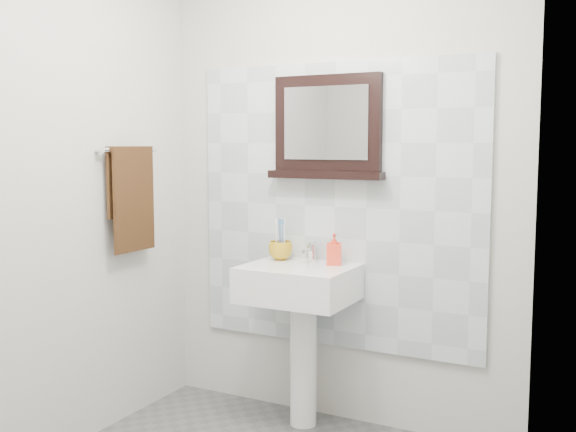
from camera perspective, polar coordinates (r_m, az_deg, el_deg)
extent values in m
cube|color=beige|center=(3.56, 4.15, 2.43)|extent=(2.00, 0.01, 2.50)
cube|color=beige|center=(3.25, -20.53, 1.71)|extent=(0.01, 2.20, 2.50)
cube|color=beige|center=(2.21, 16.60, -0.03)|extent=(0.01, 2.20, 2.50)
cube|color=silver|center=(3.56, 4.06, 0.81)|extent=(1.60, 0.02, 1.50)
cylinder|color=white|center=(3.62, 1.31, -12.22)|extent=(0.14, 0.14, 0.68)
cube|color=white|center=(3.45, 0.88, -5.71)|extent=(0.55, 0.44, 0.18)
cylinder|color=silver|center=(3.42, 0.73, -4.55)|extent=(0.32, 0.32, 0.02)
cylinder|color=#4C4C4F|center=(3.42, 0.73, -4.36)|extent=(0.04, 0.04, 0.00)
cylinder|color=silver|center=(3.56, 1.97, -3.15)|extent=(0.04, 0.04, 0.09)
cylinder|color=silver|center=(3.52, 1.66, -2.93)|extent=(0.02, 0.10, 0.02)
cube|color=silver|center=(3.57, 2.08, -2.32)|extent=(0.02, 0.07, 0.01)
imported|color=#B88B15|center=(3.61, -0.65, -2.94)|extent=(0.14, 0.14, 0.10)
cylinder|color=white|center=(3.60, -0.98, -2.08)|extent=(0.01, 0.01, 0.19)
cube|color=white|center=(3.59, -0.98, -0.45)|extent=(0.01, 0.01, 0.03)
cylinder|color=#4C7AAE|center=(3.59, -0.48, -2.11)|extent=(0.01, 0.01, 0.19)
cube|color=#4C7AAE|center=(3.57, -0.48, -0.48)|extent=(0.01, 0.01, 0.03)
cylinder|color=white|center=(3.62, -0.51, -2.04)|extent=(0.01, 0.01, 0.19)
cube|color=white|center=(3.60, -0.51, -0.42)|extent=(0.01, 0.01, 0.03)
cylinder|color=#4C7AAE|center=(3.62, -0.70, -2.04)|extent=(0.01, 0.01, 0.19)
cube|color=#4C7AAE|center=(3.60, -0.70, -0.42)|extent=(0.01, 0.01, 0.03)
cylinder|color=white|center=(3.60, -0.31, -2.08)|extent=(0.01, 0.01, 0.19)
cube|color=white|center=(3.59, -0.31, -0.45)|extent=(0.01, 0.01, 0.03)
imported|color=#FF1E26|center=(3.47, 3.93, -2.80)|extent=(0.09, 0.10, 0.16)
cube|color=black|center=(3.54, 3.40, 7.85)|extent=(0.59, 0.06, 0.50)
cube|color=#99999E|center=(3.51, 3.17, 7.87)|extent=(0.47, 0.01, 0.38)
cube|color=black|center=(3.52, 3.20, 3.50)|extent=(0.63, 0.11, 0.04)
cylinder|color=silver|center=(3.61, -13.25, 5.45)|extent=(0.03, 0.40, 0.03)
cylinder|color=silver|center=(3.49, -15.67, 5.37)|extent=(0.05, 0.02, 0.02)
cylinder|color=silver|center=(3.78, -11.70, 5.51)|extent=(0.05, 0.02, 0.02)
cube|color=#331E0E|center=(3.61, -12.91, 1.17)|extent=(0.02, 0.30, 0.52)
cube|color=#331E0E|center=(3.63, -13.42, 2.61)|extent=(0.02, 0.30, 0.34)
cube|color=#331E0E|center=(3.61, -13.25, 5.53)|extent=(0.06, 0.30, 0.03)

